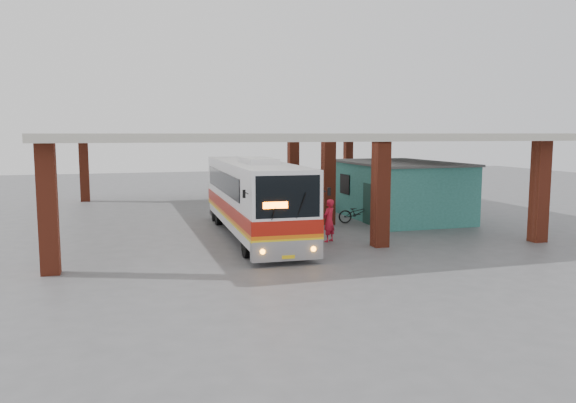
# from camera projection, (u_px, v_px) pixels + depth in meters

# --- Properties ---
(ground) EXTENTS (90.00, 90.00, 0.00)m
(ground) POSITION_uv_depth(u_px,v_px,m) (289.00, 238.00, 25.19)
(ground) COLOR #515154
(ground) RESTS_ON ground
(brick_columns) EXTENTS (20.10, 21.60, 4.35)m
(brick_columns) POSITION_uv_depth(u_px,v_px,m) (288.00, 180.00, 30.08)
(brick_columns) COLOR maroon
(brick_columns) RESTS_ON ground
(canopy_roof) EXTENTS (21.00, 23.00, 0.30)m
(canopy_roof) POSITION_uv_depth(u_px,v_px,m) (264.00, 136.00, 30.96)
(canopy_roof) COLOR beige
(canopy_roof) RESTS_ON brick_columns
(shop_building) EXTENTS (5.20, 8.20, 3.11)m
(shop_building) POSITION_uv_depth(u_px,v_px,m) (398.00, 190.00, 30.95)
(shop_building) COLOR #2C6F62
(shop_building) RESTS_ON ground
(coach_bus) EXTENTS (3.02, 12.46, 3.60)m
(coach_bus) POSITION_uv_depth(u_px,v_px,m) (254.00, 197.00, 25.31)
(coach_bus) COLOR white
(coach_bus) RESTS_ON ground
(motorcycle) EXTENTS (2.12, 1.04, 1.07)m
(motorcycle) POSITION_uv_depth(u_px,v_px,m) (358.00, 213.00, 29.20)
(motorcycle) COLOR black
(motorcycle) RESTS_ON ground
(pedestrian) EXTENTS (0.80, 0.75, 1.84)m
(pedestrian) POSITION_uv_depth(u_px,v_px,m) (329.00, 221.00, 24.12)
(pedestrian) COLOR red
(pedestrian) RESTS_ON ground
(red_chair) EXTENTS (0.40, 0.40, 0.71)m
(red_chair) POSITION_uv_depth(u_px,v_px,m) (327.00, 208.00, 32.74)
(red_chair) COLOR red
(red_chair) RESTS_ON ground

